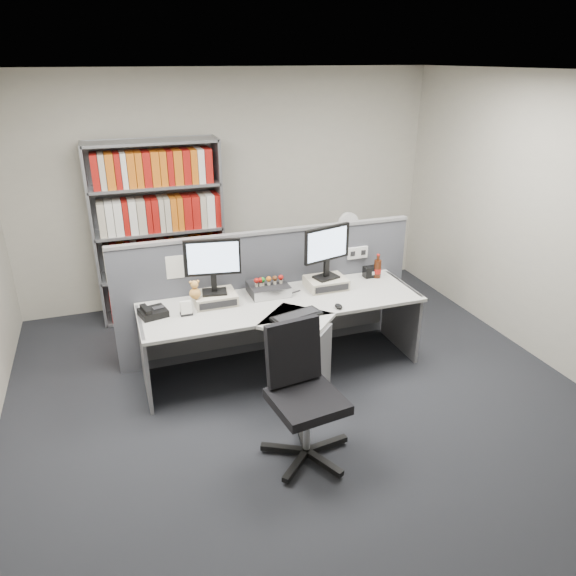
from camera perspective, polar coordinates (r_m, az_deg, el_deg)
name	(u,v)px	position (r m, az deg, el deg)	size (l,w,h in m)	color
ground	(313,417)	(4.68, 2.69, -13.45)	(5.50, 5.50, 0.00)	#24262B
room_shell	(318,210)	(3.88, 3.19, 8.24)	(5.04, 5.54, 2.72)	#B4B0A1
partition	(269,290)	(5.38, -2.05, -0.26)	(3.00, 0.08, 1.27)	#4F5159
desk	(290,337)	(4.90, 0.21, -5.23)	(2.60, 1.20, 0.72)	#B8B7B1
monitor_riser_left	(215,298)	(4.95, -7.75, -1.07)	(0.38, 0.31, 0.10)	#BFB69E
monitor_riser_right	(326,283)	(5.25, 4.05, 0.55)	(0.38, 0.31, 0.10)	#BFB69E
monitor_left	(213,262)	(4.82, -7.98, 2.78)	(0.50, 0.19, 0.51)	black
monitor_right	(327,248)	(5.13, 4.15, 4.27)	(0.50, 0.22, 0.52)	black
desktop_pc	(268,289)	(5.11, -2.09, -0.09)	(0.36, 0.33, 0.10)	black
figurines	(267,280)	(5.06, -2.20, 0.85)	(0.29, 0.05, 0.09)	#BFB69E
keyboard	(296,316)	(4.66, 0.90, -2.96)	(0.48, 0.28, 0.03)	black
mouse	(339,306)	(4.85, 5.38, -1.94)	(0.06, 0.10, 0.04)	black
desk_phone	(152,312)	(4.82, -14.16, -2.50)	(0.26, 0.25, 0.10)	black
desk_calendar	(186,309)	(4.77, -10.75, -2.22)	(0.11, 0.08, 0.13)	black
plush_toy	(195,291)	(4.82, -9.83, -0.31)	(0.10, 0.10, 0.17)	gold
speaker	(372,272)	(5.57, 8.84, 1.73)	(0.17, 0.09, 0.11)	black
cola_bottle	(377,269)	(5.54, 9.45, 2.01)	(0.08, 0.08, 0.25)	#3F190A
shelving_unit	(159,234)	(6.21, -13.47, 5.60)	(1.41, 0.40, 2.00)	gray
filing_cabinet	(345,277)	(6.54, 6.08, 1.20)	(0.45, 0.61, 0.70)	gray
desk_fan	(347,226)	(6.33, 6.32, 6.50)	(0.27, 0.16, 0.45)	white
office_chair	(302,390)	(4.02, 1.49, -10.72)	(0.67, 0.68, 1.03)	silver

